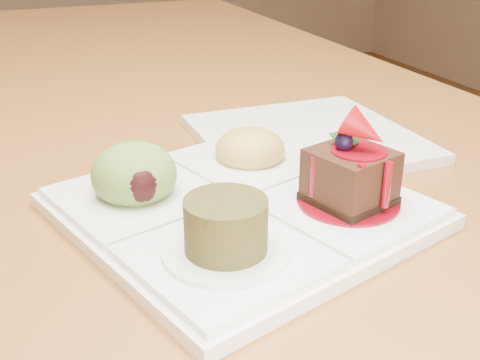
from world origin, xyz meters
name	(u,v)px	position (x,y,z in m)	size (l,w,h in m)	color
dining_table	(107,145)	(0.00, 0.00, 0.68)	(1.00, 1.80, 0.75)	#9A6227
sampler_plate	(235,194)	(0.04, -0.39, 0.77)	(0.33, 0.33, 0.10)	white
second_plate	(306,138)	(0.18, -0.26, 0.76)	(0.23, 0.23, 0.01)	white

